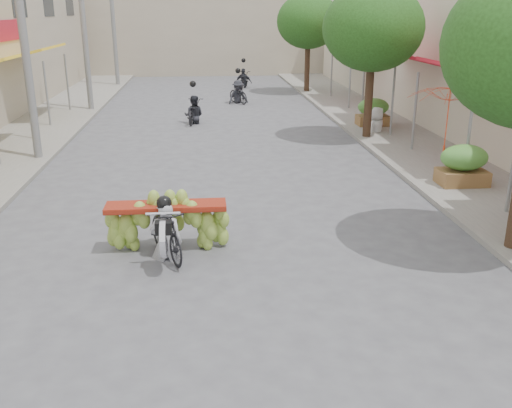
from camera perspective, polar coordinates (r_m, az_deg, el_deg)
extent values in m
plane|color=#57575C|center=(7.01, -1.22, -19.72)|extent=(120.00, 120.00, 0.00)
cube|color=gray|center=(21.95, -22.97, 6.02)|extent=(4.00, 60.00, 0.12)
cube|color=gray|center=(22.18, 14.26, 7.06)|extent=(4.00, 60.00, 0.12)
cylinder|color=slate|center=(21.35, -21.73, 9.19)|extent=(0.08, 0.08, 2.55)
cube|color=yellow|center=(25.44, -21.41, 13.95)|extent=(1.77, 4.00, 0.53)
cylinder|color=slate|center=(23.64, -20.18, 10.19)|extent=(0.08, 0.08, 2.55)
cylinder|color=slate|center=(27.11, -18.34, 11.36)|extent=(0.08, 0.08, 2.55)
cube|color=#AB162D|center=(25.64, -23.60, 15.63)|extent=(0.10, 3.50, 0.80)
cube|color=#1E2328|center=(27.56, -22.65, 17.96)|extent=(0.08, 2.00, 1.10)
cube|color=#1E2328|center=(32.39, -20.08, 18.18)|extent=(0.08, 2.00, 1.10)
cube|color=#1E2328|center=(37.27, -18.17, 18.32)|extent=(0.08, 2.00, 1.10)
cube|color=#B41827|center=(17.27, 20.86, 12.26)|extent=(1.77, 4.20, 0.53)
cylinder|color=slate|center=(15.44, 20.48, 6.08)|extent=(0.08, 0.08, 2.55)
cylinder|color=slate|center=(18.87, 15.60, 8.71)|extent=(0.08, 0.08, 2.55)
cube|color=#B41827|center=(22.80, 14.27, 14.21)|extent=(1.77, 4.20, 0.53)
cylinder|color=slate|center=(20.91, 13.50, 9.82)|extent=(0.08, 0.08, 2.55)
cylinder|color=slate|center=(24.50, 10.68, 11.27)|extent=(0.08, 0.08, 2.55)
cube|color=#B41827|center=(28.52, 10.23, 15.30)|extent=(1.77, 4.20, 0.53)
cylinder|color=slate|center=(26.61, 9.38, 11.92)|extent=(0.08, 0.08, 2.55)
cylinder|color=slate|center=(30.28, 7.57, 12.82)|extent=(0.08, 0.08, 2.55)
cube|color=tan|center=(43.48, -5.13, 17.63)|extent=(20.00, 6.00, 7.00)
cylinder|color=slate|center=(18.18, -22.37, 16.34)|extent=(0.24, 0.24, 8.00)
cylinder|color=slate|center=(26.95, -16.92, 17.29)|extent=(0.24, 0.24, 8.00)
cylinder|color=slate|center=(35.83, -14.13, 17.72)|extent=(0.24, 0.24, 8.00)
cylinder|color=#3A2719|center=(20.50, 11.23, 10.72)|extent=(0.28, 0.28, 3.20)
ellipsoid|color=#235418|center=(20.32, 11.64, 16.87)|extent=(3.40, 3.40, 2.90)
cylinder|color=#3A2719|center=(32.12, 5.14, 13.82)|extent=(0.28, 0.28, 3.20)
ellipsoid|color=#235418|center=(32.00, 5.26, 17.75)|extent=(3.40, 3.40, 2.90)
cube|color=brown|center=(15.52, 19.92, 2.75)|extent=(1.20, 0.80, 0.50)
ellipsoid|color=#4C9337|center=(15.38, 20.16, 4.83)|extent=(1.20, 0.88, 0.66)
cube|color=brown|center=(22.81, 11.58, 8.36)|extent=(1.20, 0.80, 0.50)
ellipsoid|color=#4C9337|center=(22.72, 11.68, 9.80)|extent=(1.20, 0.88, 0.66)
imported|color=black|center=(10.62, -8.99, -2.78)|extent=(1.08, 1.75, 1.00)
cylinder|color=silver|center=(9.98, -9.23, -3.50)|extent=(0.10, 0.66, 0.66)
cube|color=black|center=(10.00, -9.25, -2.33)|extent=(0.28, 0.22, 0.22)
cylinder|color=silver|center=(10.02, -9.28, -0.95)|extent=(0.60, 0.05, 0.05)
cube|color=maroon|center=(10.82, -8.99, -0.22)|extent=(2.25, 0.55, 0.10)
imported|color=silver|center=(10.37, -9.18, 0.29)|extent=(0.59, 0.44, 1.63)
sphere|color=black|center=(10.12, -9.42, 4.46)|extent=(0.28, 0.28, 0.28)
imported|color=#D7431C|center=(15.75, 18.94, 11.31)|extent=(2.84, 2.84, 1.95)
imported|color=silver|center=(21.57, 12.10, 9.45)|extent=(0.99, 0.98, 1.77)
imported|color=black|center=(23.44, -6.24, 9.15)|extent=(0.95, 1.76, 0.94)
imported|color=#25262C|center=(23.34, -6.30, 10.74)|extent=(0.87, 0.64, 1.65)
sphere|color=black|center=(23.28, -6.34, 11.85)|extent=(0.26, 0.26, 0.26)
imported|color=black|center=(28.47, -1.80, 10.97)|extent=(1.16, 1.64, 0.95)
imported|color=#25262C|center=(28.39, -1.81, 12.27)|extent=(1.19, 0.98, 1.65)
sphere|color=black|center=(28.34, -1.82, 13.18)|extent=(0.26, 0.26, 0.26)
imported|color=black|center=(34.37, -1.25, 12.31)|extent=(1.07, 1.74, 0.92)
imported|color=#25262C|center=(34.30, -1.26, 13.41)|extent=(1.09, 0.81, 1.65)
sphere|color=black|center=(34.26, -1.26, 14.17)|extent=(0.26, 0.26, 0.26)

